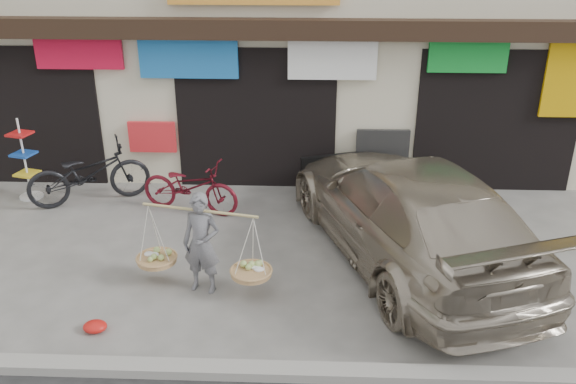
{
  "coord_description": "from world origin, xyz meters",
  "views": [
    {
      "loc": [
        1.04,
        -7.53,
        4.82
      ],
      "look_at": [
        0.7,
        0.9,
        1.02
      ],
      "focal_mm": 38.0,
      "sensor_mm": 36.0,
      "label": 1
    }
  ],
  "objects_px": {
    "street_vendor": "(202,247)",
    "display_rack": "(26,166)",
    "suv": "(408,210)",
    "bike_0": "(89,173)",
    "bike_2": "(190,186)"
  },
  "relations": [
    {
      "from": "bike_2",
      "to": "suv",
      "type": "bearing_deg",
      "value": -96.48
    },
    {
      "from": "bike_0",
      "to": "bike_2",
      "type": "xyz_separation_m",
      "value": [
        1.91,
        -0.31,
        -0.09
      ]
    },
    {
      "from": "suv",
      "to": "bike_0",
      "type": "bearing_deg",
      "value": -37.06
    },
    {
      "from": "display_rack",
      "to": "bike_0",
      "type": "bearing_deg",
      "value": -7.19
    },
    {
      "from": "bike_0",
      "to": "display_rack",
      "type": "relative_size",
      "value": 1.4
    },
    {
      "from": "street_vendor",
      "to": "display_rack",
      "type": "relative_size",
      "value": 1.25
    },
    {
      "from": "bike_2",
      "to": "suv",
      "type": "distance_m",
      "value": 3.92
    },
    {
      "from": "bike_2",
      "to": "suv",
      "type": "relative_size",
      "value": 0.31
    },
    {
      "from": "bike_2",
      "to": "suv",
      "type": "xyz_separation_m",
      "value": [
        3.61,
        -1.48,
        0.31
      ]
    },
    {
      "from": "street_vendor",
      "to": "display_rack",
      "type": "xyz_separation_m",
      "value": [
        -3.79,
        2.98,
        -0.05
      ]
    },
    {
      "from": "suv",
      "to": "street_vendor",
      "type": "bearing_deg",
      "value": 0.24
    },
    {
      "from": "bike_0",
      "to": "street_vendor",
      "type": "bearing_deg",
      "value": -162.2
    },
    {
      "from": "street_vendor",
      "to": "suv",
      "type": "bearing_deg",
      "value": 31.58
    },
    {
      "from": "display_rack",
      "to": "suv",
      "type": "bearing_deg",
      "value": -16.02
    },
    {
      "from": "bike_0",
      "to": "suv",
      "type": "height_order",
      "value": "suv"
    }
  ]
}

